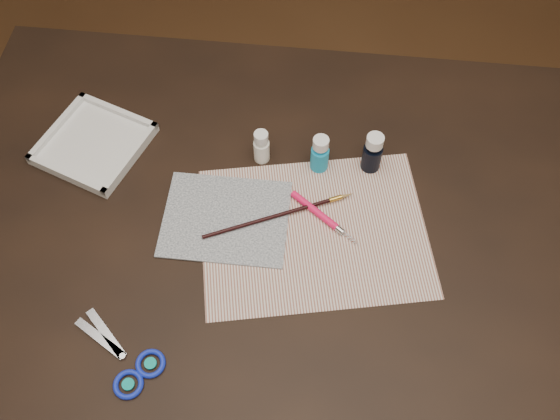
# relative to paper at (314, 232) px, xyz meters

# --- Properties ---
(ground) EXTENTS (3.50, 3.50, 0.02)m
(ground) POSITION_rel_paper_xyz_m (-0.06, 0.01, -0.76)
(ground) COLOR #422614
(ground) RESTS_ON ground
(table) EXTENTS (1.30, 0.90, 0.75)m
(table) POSITION_rel_paper_xyz_m (-0.06, 0.01, -0.38)
(table) COLOR black
(table) RESTS_ON ground
(paper) EXTENTS (0.46, 0.39, 0.00)m
(paper) POSITION_rel_paper_xyz_m (0.00, 0.00, 0.00)
(paper) COLOR silver
(paper) RESTS_ON table
(canvas) EXTENTS (0.23, 0.18, 0.00)m
(canvas) POSITION_rel_paper_xyz_m (-0.16, 0.01, 0.00)
(canvas) COLOR black
(canvas) RESTS_ON paper
(paint_bottle_white) EXTENTS (0.03, 0.03, 0.08)m
(paint_bottle_white) POSITION_rel_paper_xyz_m (-0.11, 0.15, 0.04)
(paint_bottle_white) COLOR white
(paint_bottle_white) RESTS_ON table
(paint_bottle_cyan) EXTENTS (0.04, 0.04, 0.08)m
(paint_bottle_cyan) POSITION_rel_paper_xyz_m (-0.00, 0.15, 0.04)
(paint_bottle_cyan) COLOR #1497CA
(paint_bottle_cyan) RESTS_ON table
(paint_bottle_navy) EXTENTS (0.05, 0.05, 0.09)m
(paint_bottle_navy) POSITION_rel_paper_xyz_m (0.10, 0.16, 0.04)
(paint_bottle_navy) COLOR black
(paint_bottle_navy) RESTS_ON table
(paintbrush) EXTENTS (0.27, 0.13, 0.01)m
(paintbrush) POSITION_rel_paper_xyz_m (-0.07, 0.02, 0.01)
(paintbrush) COLOR black
(paintbrush) RESTS_ON canvas
(craft_knife) EXTENTS (0.14, 0.11, 0.01)m
(craft_knife) POSITION_rel_paper_xyz_m (0.02, 0.03, 0.01)
(craft_knife) COLOR #F41451
(craft_knife) RESTS_ON paper
(scissors) EXTENTS (0.21, 0.18, 0.01)m
(scissors) POSITION_rel_paper_xyz_m (-0.31, -0.26, 0.00)
(scissors) COLOR silver
(scissors) RESTS_ON table
(palette_tray) EXTENTS (0.24, 0.24, 0.02)m
(palette_tray) POSITION_rel_paper_xyz_m (-0.44, 0.15, 0.01)
(palette_tray) COLOR silver
(palette_tray) RESTS_ON table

